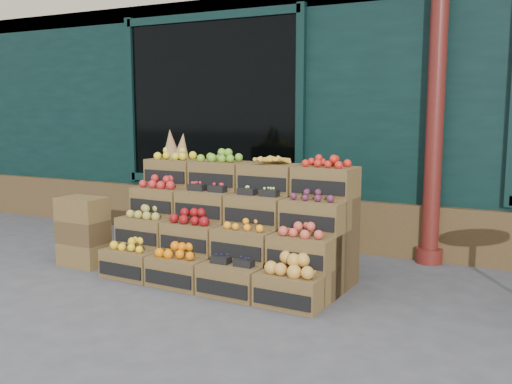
% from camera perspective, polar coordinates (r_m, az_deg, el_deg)
% --- Properties ---
extents(ground, '(60.00, 60.00, 0.00)m').
position_cam_1_polar(ground, '(4.95, -1.64, -10.98)').
color(ground, '#48484A').
rests_on(ground, ground).
extents(shop_facade, '(12.00, 6.24, 4.80)m').
position_cam_1_polar(shop_facade, '(9.51, 13.57, 12.61)').
color(shop_facade, black).
rests_on(shop_facade, ground).
extents(crate_display, '(2.33, 1.20, 1.43)m').
position_cam_1_polar(crate_display, '(5.56, -2.43, -4.10)').
color(crate_display, brown).
rests_on(crate_display, ground).
extents(spare_crates, '(0.49, 0.34, 0.72)m').
position_cam_1_polar(spare_crates, '(6.27, -16.90, -3.79)').
color(spare_crates, brown).
rests_on(spare_crates, ground).
extents(shopkeeper, '(0.73, 0.50, 1.94)m').
position_cam_1_polar(shopkeeper, '(7.72, -1.99, 3.32)').
color(shopkeeper, '#164D17').
rests_on(shopkeeper, ground).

